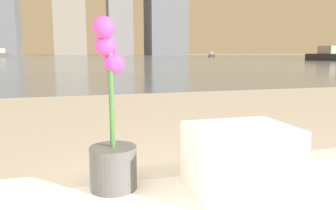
# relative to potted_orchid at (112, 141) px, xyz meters

# --- Properties ---
(potted_orchid) EXTENTS (0.11, 0.11, 0.41)m
(potted_orchid) POSITION_rel_potted_orchid_xyz_m (0.00, 0.00, 0.00)
(potted_orchid) COLOR #4C4C4C
(potted_orchid) RESTS_ON bathtub
(towel_stack) EXTENTS (0.24, 0.19, 0.16)m
(towel_stack) POSITION_rel_potted_orchid_xyz_m (0.29, -0.10, -0.04)
(towel_stack) COLOR white
(towel_stack) RESTS_ON bathtub
(harbor_water) EXTENTS (180.00, 110.00, 0.01)m
(harbor_water) POSITION_rel_potted_orchid_xyz_m (0.46, 61.17, -0.67)
(harbor_water) COLOR slate
(harbor_water) RESTS_ON ground_plane
(harbor_boat_0) EXTENTS (2.72, 4.60, 1.63)m
(harbor_boat_0) POSITION_rel_potted_orchid_xyz_m (26.98, 30.01, -0.09)
(harbor_boat_0) COLOR #2D2D33
(harbor_boat_0) RESTS_ON harbor_water
(harbor_boat_1) EXTENTS (3.43, 4.84, 1.73)m
(harbor_boat_1) POSITION_rel_potted_orchid_xyz_m (-14.69, 72.77, -0.06)
(harbor_boat_1) COLOR #4C4C51
(harbor_boat_1) RESTS_ON harbor_water
(harbor_boat_3) EXTENTS (1.98, 3.26, 1.16)m
(harbor_boat_3) POSITION_rel_potted_orchid_xyz_m (26.67, 61.55, -0.26)
(harbor_boat_3) COLOR #4C4C51
(harbor_boat_3) RESTS_ON harbor_water
(harbor_boat_4) EXTENTS (2.47, 3.64, 1.30)m
(harbor_boat_4) POSITION_rel_potted_orchid_xyz_m (34.33, 38.06, -0.21)
(harbor_boat_4) COLOR #4C4C51
(harbor_boat_4) RESTS_ON harbor_water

